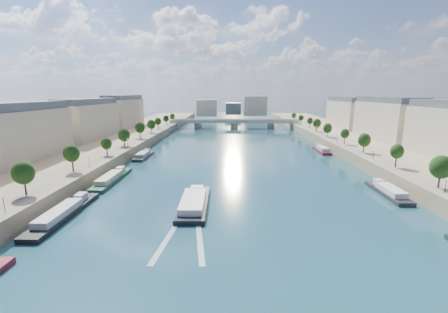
{
  "coord_description": "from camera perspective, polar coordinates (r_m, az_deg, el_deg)",
  "views": [
    {
      "loc": [
        -3.3,
        -30.33,
        30.89
      ],
      "look_at": [
        -5.92,
        90.65,
        5.0
      ],
      "focal_mm": 24.0,
      "sensor_mm": 36.0,
      "label": 1
    }
  ],
  "objects": [
    {
      "name": "buildings_left",
      "position": [
        164.74,
        -28.64,
        5.58
      ],
      "size": [
        16.0,
        226.0,
        23.2
      ],
      "color": "#BAAE8F",
      "rests_on": "ground"
    },
    {
      "name": "tour_barge",
      "position": [
        84.37,
        -5.77,
        -8.76
      ],
      "size": [
        8.15,
        26.46,
        3.68
      ],
      "rotation": [
        0.0,
        0.0,
        0.02
      ],
      "color": "black",
      "rests_on": "ground"
    },
    {
      "name": "pave_left",
      "position": [
        143.31,
        -20.79,
        0.89
      ],
      "size": [
        14.0,
        520.0,
        0.1
      ],
      "primitive_type": "cube",
      "color": "gray",
      "rests_on": "quay_left"
    },
    {
      "name": "moored_barges_left",
      "position": [
        89.69,
        -27.27,
        -8.9
      ],
      "size": [
        5.0,
        155.63,
        3.6
      ],
      "color": "#1B213C",
      "rests_on": "ground"
    },
    {
      "name": "ground",
      "position": [
        133.98,
        2.62,
        -1.27
      ],
      "size": [
        700.0,
        700.0,
        0.0
      ],
      "primitive_type": "plane",
      "color": "#0E2A3D",
      "rests_on": "ground"
    },
    {
      "name": "lamps_right",
      "position": [
        148.2,
        23.36,
        2.11
      ],
      "size": [
        0.36,
        200.36,
        4.28
      ],
      "color": "black",
      "rests_on": "ground"
    },
    {
      "name": "quay_right",
      "position": [
        153.18,
        30.66,
        -0.31
      ],
      "size": [
        44.0,
        520.0,
        5.0
      ],
      "primitive_type": "cube",
      "color": "#9E8460",
      "rests_on": "ground"
    },
    {
      "name": "trees_right",
      "position": [
        153.33,
        23.62,
        3.41
      ],
      "size": [
        4.8,
        268.8,
        8.26
      ],
      "color": "#382B1E",
      "rests_on": "ground"
    },
    {
      "name": "bridge",
      "position": [
        264.2,
        1.96,
        6.46
      ],
      "size": [
        112.0,
        12.0,
        8.15
      ],
      "color": "#C1B79E",
      "rests_on": "ground"
    },
    {
      "name": "pave_right",
      "position": [
        145.91,
        25.63,
        0.68
      ],
      "size": [
        14.0,
        520.0,
        0.1
      ],
      "primitive_type": "cube",
      "color": "gray",
      "rests_on": "quay_right"
    },
    {
      "name": "lamps_left",
      "position": [
        132.04,
        -20.66,
        1.21
      ],
      "size": [
        0.36,
        200.36,
        4.28
      ],
      "color": "black",
      "rests_on": "ground"
    },
    {
      "name": "moored_barges_right",
      "position": [
        94.45,
        32.66,
        -8.46
      ],
      "size": [
        5.0,
        164.25,
        3.6
      ],
      "color": "black",
      "rests_on": "ground"
    },
    {
      "name": "buildings_right",
      "position": [
        168.12,
        33.07,
        5.2
      ],
      "size": [
        16.0,
        226.0,
        23.2
      ],
      "color": "#BAAE8F",
      "rests_on": "ground"
    },
    {
      "name": "trees_left",
      "position": [
        143.53,
        -19.92,
        3.18
      ],
      "size": [
        4.8,
        268.8,
        8.26
      ],
      "color": "#382B1E",
      "rests_on": "ground"
    },
    {
      "name": "quay_left",
      "position": [
        150.04,
        -26.04,
        -0.07
      ],
      "size": [
        44.0,
        520.0,
        5.0
      ],
      "primitive_type": "cube",
      "color": "#9E8460",
      "rests_on": "ground"
    },
    {
      "name": "skyline",
      "position": [
        350.29,
        2.33,
        9.41
      ],
      "size": [
        79.0,
        42.0,
        22.0
      ],
      "color": "#BAAE8F",
      "rests_on": "ground"
    },
    {
      "name": "wake",
      "position": [
        69.64,
        -7.45,
        -14.35
      ],
      "size": [
        10.76,
        25.99,
        0.04
      ],
      "color": "silver",
      "rests_on": "ground"
    }
  ]
}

